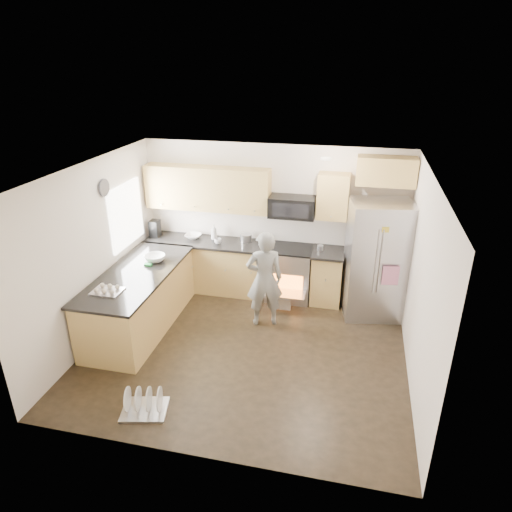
% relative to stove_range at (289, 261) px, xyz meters
% --- Properties ---
extents(ground, '(4.50, 4.50, 0.00)m').
position_rel_stove_range_xyz_m(ground, '(-0.35, -1.69, -0.68)').
color(ground, black).
rests_on(ground, ground).
extents(room_shell, '(4.54, 4.04, 2.62)m').
position_rel_stove_range_xyz_m(room_shell, '(-0.39, -1.68, 1.00)').
color(room_shell, white).
rests_on(room_shell, ground).
extents(back_cabinet_run, '(4.45, 0.64, 2.50)m').
position_rel_stove_range_xyz_m(back_cabinet_run, '(-0.93, 0.05, 0.29)').
color(back_cabinet_run, tan).
rests_on(back_cabinet_run, ground).
extents(peninsula, '(0.96, 2.36, 1.03)m').
position_rel_stove_range_xyz_m(peninsula, '(-2.10, -1.44, -0.21)').
color(peninsula, tan).
rests_on(peninsula, ground).
extents(stove_range, '(0.76, 0.97, 1.79)m').
position_rel_stove_range_xyz_m(stove_range, '(0.00, 0.00, 0.00)').
color(stove_range, '#B7B7BC').
rests_on(stove_range, ground).
extents(refrigerator, '(1.04, 0.87, 1.90)m').
position_rel_stove_range_xyz_m(refrigerator, '(1.42, -0.24, 0.27)').
color(refrigerator, '#B7B7BC').
rests_on(refrigerator, ground).
extents(person, '(0.65, 0.53, 1.55)m').
position_rel_stove_range_xyz_m(person, '(-0.24, -0.94, 0.10)').
color(person, gray).
rests_on(person, ground).
extents(dish_rack, '(0.61, 0.53, 0.33)m').
position_rel_stove_range_xyz_m(dish_rack, '(-1.23, -3.19, -0.59)').
color(dish_rack, '#B7B7BC').
rests_on(dish_rack, ground).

